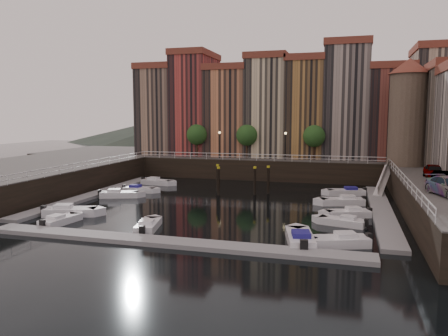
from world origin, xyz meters
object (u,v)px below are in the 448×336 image
(boat_left_0, at_px, (69,211))
(car_a, at_px, (434,172))
(mooring_pilings, at_px, (240,181))
(boat_left_2, at_px, (119,194))
(boat_left_3, at_px, (139,189))
(corner_tower, at_px, (408,111))
(car_b, at_px, (445,180))
(gangway, at_px, (384,178))

(boat_left_0, xyz_separation_m, car_a, (34.18, 13.49, 3.33))
(mooring_pilings, bearing_deg, boat_left_2, -155.20)
(boat_left_3, distance_m, car_a, 33.91)
(corner_tower, relative_size, car_b, 3.31)
(gangway, height_order, car_a, car_a)
(boat_left_0, bearing_deg, boat_left_3, 69.81)
(boat_left_0, distance_m, boat_left_2, 9.78)
(corner_tower, bearing_deg, car_a, -83.28)
(boat_left_2, bearing_deg, car_b, -22.24)
(mooring_pilings, height_order, car_a, car_a)
(boat_left_2, height_order, car_b, car_b)
(mooring_pilings, bearing_deg, boat_left_3, -169.96)
(mooring_pilings, relative_size, car_b, 1.63)
(gangway, relative_size, car_a, 1.94)
(mooring_pilings, bearing_deg, boat_left_0, -129.23)
(corner_tower, distance_m, boat_left_0, 42.56)
(corner_tower, xyz_separation_m, gangway, (-2.90, -4.50, -8.28))
(corner_tower, distance_m, gangway, 9.86)
(gangway, bearing_deg, car_b, -71.39)
(gangway, bearing_deg, boat_left_3, -166.30)
(boat_left_2, relative_size, car_a, 1.11)
(boat_left_3, bearing_deg, boat_left_0, -94.01)
(mooring_pilings, distance_m, car_a, 21.47)
(boat_left_0, bearing_deg, boat_left_2, 72.92)
(boat_left_2, xyz_separation_m, car_b, (34.39, -1.71, 3.32))
(gangway, xyz_separation_m, car_a, (4.29, -7.32, 1.81))
(car_a, height_order, car_b, car_a)
(boat_left_2, bearing_deg, boat_left_0, -108.14)
(corner_tower, height_order, boat_left_0, corner_tower)
(gangway, height_order, boat_left_3, gangway)
(boat_left_0, bearing_deg, car_a, 3.19)
(car_a, xyz_separation_m, car_b, (-0.00, -5.42, -0.04))
(boat_left_0, height_order, car_a, car_a)
(car_b, bearing_deg, boat_left_2, 173.43)
(mooring_pilings, bearing_deg, car_a, -6.35)
(corner_tower, height_order, car_b, corner_tower)
(mooring_pilings, height_order, boat_left_0, mooring_pilings)
(corner_tower, height_order, boat_left_2, corner_tower)
(boat_left_2, height_order, car_a, car_a)
(boat_left_0, relative_size, car_a, 1.24)
(car_a, bearing_deg, corner_tower, 97.91)
(gangway, distance_m, boat_left_2, 32.10)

